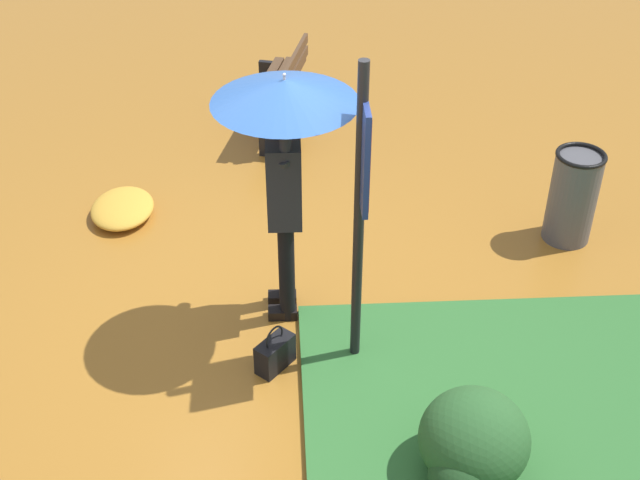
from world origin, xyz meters
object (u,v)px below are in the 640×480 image
Objects in this scene: person_with_umbrella at (284,138)px; trash_bin at (573,196)px; info_sign_post at (361,188)px; park_bench at (280,91)px; handbag at (275,353)px.

trash_bin is at bearing 110.69° from person_with_umbrella.
info_sign_post is (0.47, 0.47, -0.11)m from person_with_umbrella.
info_sign_post is 3.72m from park_bench.
person_with_umbrella is 2.45× the size of trash_bin.
park_bench is 3.25m from trash_bin.
person_with_umbrella is at bearing -69.31° from trash_bin.
park_bench is at bearing -179.62° from person_with_umbrella.
park_bench is 1.71× the size of trash_bin.
info_sign_post reaches higher than park_bench.
info_sign_post is 2.59m from trash_bin.
info_sign_post is at bearing 7.91° from park_bench.
trash_bin reaches higher than handbag.
person_with_umbrella reaches higher than handbag.
person_with_umbrella is 0.89× the size of info_sign_post.
handbag is at bearing -59.98° from trash_bin.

